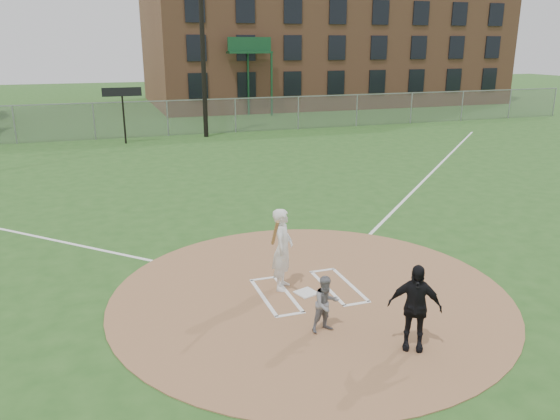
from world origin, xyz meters
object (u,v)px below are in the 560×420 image
object	(u,v)px
umpire	(415,307)
batter_at_plate	(283,249)
home_plate	(306,293)
catcher	(326,304)

from	to	relation	value
umpire	batter_at_plate	bearing A→B (deg)	145.59
home_plate	catcher	xyz separation A→B (m)	(-0.24, -1.57, 0.53)
catcher	umpire	xyz separation A→B (m)	(1.20, -1.02, 0.24)
catcher	umpire	world-z (taller)	umpire
home_plate	catcher	distance (m)	1.67
catcher	batter_at_plate	size ratio (longest dim) A/B	0.60
home_plate	catcher	bearing A→B (deg)	-98.61
catcher	batter_at_plate	world-z (taller)	batter_at_plate
umpire	home_plate	bearing A→B (deg)	141.89
home_plate	umpire	xyz separation A→B (m)	(0.96, -2.59, 0.76)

